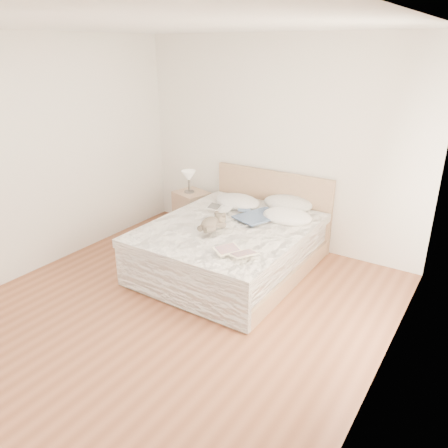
{
  "coord_description": "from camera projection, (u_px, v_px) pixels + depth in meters",
  "views": [
    {
      "loc": [
        2.52,
        -2.88,
        2.54
      ],
      "look_at": [
        -0.04,
        1.05,
        0.62
      ],
      "focal_mm": 35.0,
      "sensor_mm": 36.0,
      "label": 1
    }
  ],
  "objects": [
    {
      "name": "floor",
      "position": [
        172.0,
        313.0,
        4.47
      ],
      "size": [
        4.0,
        4.5,
        0.0
      ],
      "primitive_type": "cube",
      "color": "brown",
      "rests_on": "ground"
    },
    {
      "name": "ceiling",
      "position": [
        156.0,
        24.0,
        3.45
      ],
      "size": [
        4.0,
        4.5,
        0.0
      ],
      "primitive_type": "cube",
      "color": "white",
      "rests_on": "ground"
    },
    {
      "name": "wall_back",
      "position": [
        277.0,
        144.0,
        5.7
      ],
      "size": [
        4.0,
        0.02,
        2.7
      ],
      "primitive_type": "cube",
      "color": "white",
      "rests_on": "ground"
    },
    {
      "name": "wall_left",
      "position": [
        30.0,
        158.0,
        4.97
      ],
      "size": [
        0.02,
        4.5,
        2.7
      ],
      "primitive_type": "cube",
      "color": "white",
      "rests_on": "ground"
    },
    {
      "name": "wall_right",
      "position": [
        392.0,
        236.0,
        2.95
      ],
      "size": [
        0.02,
        4.5,
        2.7
      ],
      "primitive_type": "cube",
      "color": "white",
      "rests_on": "ground"
    },
    {
      "name": "window",
      "position": [
        403.0,
        208.0,
        3.15
      ],
      "size": [
        0.02,
        1.3,
        1.1
      ],
      "primitive_type": "cube",
      "color": "white",
      "rests_on": "wall_right"
    },
    {
      "name": "bed",
      "position": [
        233.0,
        245.0,
        5.28
      ],
      "size": [
        1.72,
        2.14,
        1.0
      ],
      "color": "#A18262",
      "rests_on": "floor"
    },
    {
      "name": "nightstand",
      "position": [
        192.0,
        210.0,
        6.47
      ],
      "size": [
        0.54,
        0.51,
        0.56
      ],
      "primitive_type": "cube",
      "rotation": [
        0.0,
        0.0,
        -0.27
      ],
      "color": "tan",
      "rests_on": "floor"
    },
    {
      "name": "table_lamp",
      "position": [
        189.0,
        177.0,
        6.28
      ],
      "size": [
        0.24,
        0.24,
        0.32
      ],
      "color": "#45403C",
      "rests_on": "nightstand"
    },
    {
      "name": "pillow_left",
      "position": [
        238.0,
        202.0,
        5.73
      ],
      "size": [
        0.64,
        0.46,
        0.19
      ],
      "primitive_type": "ellipsoid",
      "rotation": [
        0.0,
        0.0,
        -0.03
      ],
      "color": "silver",
      "rests_on": "bed"
    },
    {
      "name": "pillow_middle",
      "position": [
        288.0,
        204.0,
        5.67
      ],
      "size": [
        0.67,
        0.48,
        0.2
      ],
      "primitive_type": "ellipsoid",
      "rotation": [
        0.0,
        0.0,
        0.05
      ],
      "color": "silver",
      "rests_on": "bed"
    },
    {
      "name": "pillow_right",
      "position": [
        287.0,
        216.0,
        5.24
      ],
      "size": [
        0.64,
        0.48,
        0.18
      ],
      "primitive_type": "ellipsoid",
      "rotation": [
        0.0,
        0.0,
        0.1
      ],
      "color": "white",
      "rests_on": "bed"
    },
    {
      "name": "blouse",
      "position": [
        259.0,
        216.0,
        5.28
      ],
      "size": [
        0.77,
        0.79,
        0.02
      ],
      "primitive_type": null,
      "rotation": [
        0.0,
        0.0,
        -0.34
      ],
      "color": "#364B6E",
      "rests_on": "bed"
    },
    {
      "name": "photo_book",
      "position": [
        220.0,
        209.0,
        5.52
      ],
      "size": [
        0.4,
        0.33,
        0.03
      ],
      "primitive_type": "cube",
      "rotation": [
        0.0,
        0.0,
        0.3
      ],
      "color": "white",
      "rests_on": "bed"
    },
    {
      "name": "childrens_book",
      "position": [
        235.0,
        252.0,
        4.35
      ],
      "size": [
        0.46,
        0.41,
        0.02
      ],
      "primitive_type": "cube",
      "rotation": [
        0.0,
        0.0,
        -0.49
      ],
      "color": "#FDF2CE",
      "rests_on": "bed"
    },
    {
      "name": "teddy_bear",
      "position": [
        210.0,
        229.0,
        4.86
      ],
      "size": [
        0.25,
        0.34,
        0.17
      ],
      "primitive_type": null,
      "rotation": [
        0.0,
        0.0,
        -0.05
      ],
      "color": "brown",
      "rests_on": "bed"
    }
  ]
}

